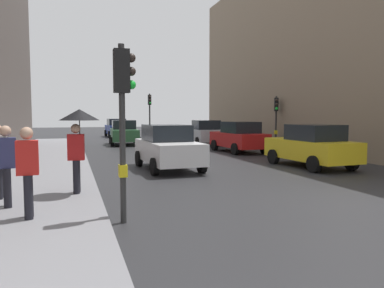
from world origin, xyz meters
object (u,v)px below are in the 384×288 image
object	(u,v)px
car_red_sedan	(239,137)
car_yellow_taxi	(311,146)
traffic_light_near_left	(123,101)
car_white_compact	(168,147)
pedestrian_in_red_jacket	(28,168)
car_silver_hatchback	(205,133)
car_blue_van	(117,128)
pedestrian_with_grey_backpack	(4,161)
pedestrian_with_umbrella	(78,127)
car_green_estate	(124,132)
traffic_light_mid_street	(276,113)
traffic_light_far_median	(150,108)

from	to	relation	value
car_red_sedan	car_yellow_taxi	distance (m)	6.62
traffic_light_near_left	car_white_compact	xyz separation A→B (m)	(2.65, 7.03, -1.56)
car_white_compact	pedestrian_in_red_jacket	distance (m)	8.05
car_silver_hatchback	car_blue_van	bearing A→B (deg)	112.87
pedestrian_with_grey_backpack	pedestrian_in_red_jacket	distance (m)	1.26
car_blue_van	pedestrian_with_umbrella	distance (m)	27.70
car_red_sedan	pedestrian_with_grey_backpack	distance (m)	15.25
car_red_sedan	car_green_estate	size ratio (longest dim) A/B	1.00
traffic_light_mid_street	pedestrian_with_grey_backpack	size ratio (longest dim) A/B	1.87
traffic_light_near_left	car_white_compact	size ratio (longest dim) A/B	0.83
car_red_sedan	pedestrian_with_grey_backpack	xyz separation A→B (m)	(-10.58, -10.97, 0.29)
car_blue_van	car_yellow_taxi	bearing A→B (deg)	-77.80
car_green_estate	car_red_sedan	bearing A→B (deg)	-53.55
car_blue_van	car_white_compact	size ratio (longest dim) A/B	1.00
pedestrian_with_umbrella	traffic_light_far_median	bearing A→B (deg)	74.09
pedestrian_with_umbrella	pedestrian_with_grey_backpack	world-z (taller)	pedestrian_with_umbrella
car_yellow_taxi	pedestrian_with_umbrella	size ratio (longest dim) A/B	2.01
car_green_estate	car_yellow_taxi	distance (m)	15.31
traffic_light_far_median	car_white_compact	bearing A→B (deg)	-98.96
traffic_light_mid_street	traffic_light_far_median	bearing A→B (deg)	119.66
car_green_estate	car_silver_hatchback	distance (m)	5.86
traffic_light_far_median	car_green_estate	distance (m)	5.19
traffic_light_near_left	pedestrian_with_umbrella	distance (m)	2.69
traffic_light_near_left	car_white_compact	distance (m)	7.67
traffic_light_mid_street	car_silver_hatchback	xyz separation A→B (m)	(-3.09, 4.55, -1.41)
traffic_light_mid_street	car_blue_van	bearing A→B (deg)	116.27
car_silver_hatchback	pedestrian_with_grey_backpack	distance (m)	19.75
car_red_sedan	pedestrian_with_umbrella	world-z (taller)	pedestrian_with_umbrella
car_red_sedan	pedestrian_in_red_jacket	size ratio (longest dim) A/B	2.42
traffic_light_far_median	car_silver_hatchback	bearing A→B (deg)	-64.12
pedestrian_with_umbrella	car_green_estate	bearing A→B (deg)	78.88
traffic_light_near_left	pedestrian_with_umbrella	size ratio (longest dim) A/B	1.65
traffic_light_mid_street	pedestrian_with_umbrella	xyz separation A→B (m)	(-12.08, -11.07, -0.45)
car_red_sedan	car_white_compact	world-z (taller)	same
pedestrian_in_red_jacket	pedestrian_with_grey_backpack	bearing A→B (deg)	117.56
traffic_light_far_median	traffic_light_mid_street	distance (m)	12.02
car_white_compact	traffic_light_far_median	bearing A→B (deg)	81.04
traffic_light_near_left	car_red_sedan	world-z (taller)	traffic_light_near_left
car_blue_van	pedestrian_in_red_jacket	xyz separation A→B (m)	(-5.02, -29.56, 0.25)
car_white_compact	pedestrian_with_grey_backpack	bearing A→B (deg)	-131.93
traffic_light_near_left	car_green_estate	size ratio (longest dim) A/B	0.82
car_green_estate	pedestrian_with_grey_backpack	xyz separation A→B (m)	(-5.00, -18.53, 0.29)
pedestrian_in_red_jacket	car_blue_van	bearing A→B (deg)	80.37
car_green_estate	car_yellow_taxi	size ratio (longest dim) A/B	1.00
car_yellow_taxi	car_blue_van	bearing A→B (deg)	102.20
traffic_light_near_left	car_blue_van	world-z (taller)	traffic_light_near_left
traffic_light_far_median	traffic_light_mid_street	bearing A→B (deg)	-60.34
traffic_light_near_left	car_blue_van	xyz separation A→B (m)	(3.22, 29.88, -1.56)
car_yellow_taxi	pedestrian_in_red_jacket	size ratio (longest dim) A/B	2.43
car_silver_hatchback	pedestrian_with_umbrella	distance (m)	18.05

